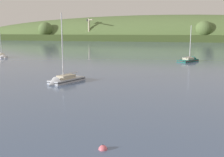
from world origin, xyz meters
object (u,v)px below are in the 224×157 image
(sailboat_outer_reach, at_px, (190,61))
(mooring_buoy_foreground, at_px, (103,149))
(sailboat_far_left, at_px, (63,82))
(sailboat_near_mooring, at_px, (2,57))
(dockside_crane, at_px, (89,30))

(sailboat_outer_reach, height_order, mooring_buoy_foreground, sailboat_outer_reach)
(mooring_buoy_foreground, bearing_deg, sailboat_outer_reach, 80.57)
(sailboat_far_left, height_order, sailboat_outer_reach, sailboat_far_left)
(mooring_buoy_foreground, bearing_deg, sailboat_near_mooring, 128.94)
(sailboat_far_left, bearing_deg, sailboat_near_mooring, -112.68)
(sailboat_outer_reach, bearing_deg, sailboat_far_left, -175.49)
(sailboat_near_mooring, xyz_separation_m, sailboat_outer_reach, (57.05, 1.47, -0.18))
(sailboat_near_mooring, distance_m, sailboat_outer_reach, 57.07)
(dockside_crane, height_order, sailboat_near_mooring, dockside_crane)
(dockside_crane, bearing_deg, sailboat_far_left, -18.95)
(sailboat_outer_reach, relative_size, mooring_buoy_foreground, 15.74)
(sailboat_outer_reach, bearing_deg, mooring_buoy_foreground, -153.74)
(dockside_crane, height_order, mooring_buoy_foreground, dockside_crane)
(sailboat_far_left, distance_m, mooring_buoy_foreground, 26.09)
(dockside_crane, distance_m, sailboat_outer_reach, 172.61)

